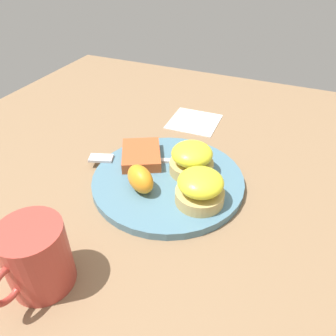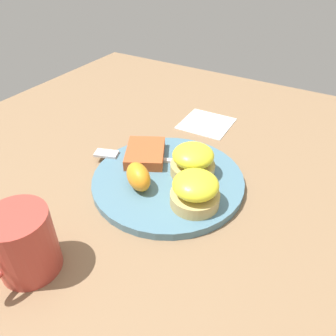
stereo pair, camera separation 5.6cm
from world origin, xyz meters
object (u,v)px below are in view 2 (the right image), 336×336
at_px(hashbrown_patty, 145,153).
at_px(fork, 142,158).
at_px(cup, 23,244).
at_px(sandwich_benedict_left, 195,191).
at_px(sandwich_benedict_right, 193,161).
at_px(orange_wedge, 138,177).

distance_m(hashbrown_patty, fork, 0.01).
relative_size(hashbrown_patty, cup, 0.82).
xyz_separation_m(sandwich_benedict_left, sandwich_benedict_right, (-0.07, -0.04, 0.00)).
xyz_separation_m(sandwich_benedict_left, fork, (-0.06, -0.14, -0.02)).
relative_size(sandwich_benedict_left, orange_wedge, 1.31).
bearing_deg(hashbrown_patty, fork, -30.06).
height_order(sandwich_benedict_left, fork, sandwich_benedict_left).
xyz_separation_m(sandwich_benedict_left, hashbrown_patty, (-0.07, -0.14, -0.02)).
xyz_separation_m(hashbrown_patty, orange_wedge, (0.08, 0.04, 0.01)).
bearing_deg(sandwich_benedict_right, orange_wedge, -37.20).
relative_size(sandwich_benedict_right, orange_wedge, 1.31).
relative_size(fork, cup, 1.89).
height_order(hashbrown_patty, fork, hashbrown_patty).
distance_m(hashbrown_patty, cup, 0.28).
bearing_deg(cup, sandwich_benedict_right, 160.43).
bearing_deg(hashbrown_patty, cup, 0.12).
distance_m(orange_wedge, fork, 0.09).
height_order(sandwich_benedict_right, cup, cup).
bearing_deg(orange_wedge, cup, -10.97).
bearing_deg(fork, sandwich_benedict_left, 67.05).
bearing_deg(orange_wedge, sandwich_benedict_right, 142.80).
relative_size(hashbrown_patty, orange_wedge, 1.51).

